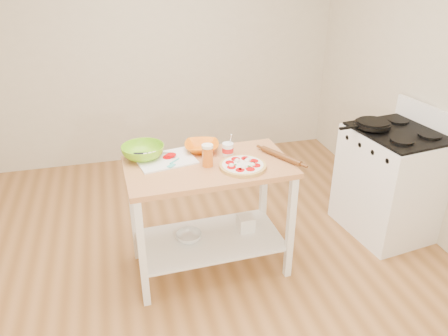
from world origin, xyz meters
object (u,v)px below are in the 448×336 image
at_px(spatula, 173,163).
at_px(shelf_bin, 246,223).
at_px(pizza, 243,165).
at_px(knife, 147,154).
at_px(skillet, 372,124).
at_px(orange_bowl, 202,147).
at_px(rolling_pin, 281,156).
at_px(prep_island, 209,195).
at_px(cutting_board, 165,159).
at_px(beer_pint, 208,155).
at_px(gas_stove, 390,182).
at_px(green_bowl, 143,152).
at_px(yogurt_tub, 228,150).
at_px(shelf_glass_bowl, 189,237).

xyz_separation_m(spatula, shelf_bin, (0.55, -0.00, -0.60)).
xyz_separation_m(pizza, knife, (-0.63, 0.36, 0.00)).
height_order(skillet, pizza, skillet).
relative_size(pizza, orange_bowl, 1.27).
bearing_deg(rolling_pin, prep_island, 175.46).
bearing_deg(knife, pizza, -18.15).
relative_size(cutting_board, rolling_pin, 1.24).
xyz_separation_m(pizza, orange_bowl, (-0.22, 0.35, 0.02)).
height_order(orange_bowl, beer_pint, beer_pint).
height_order(gas_stove, knife, gas_stove).
bearing_deg(orange_bowl, prep_island, -90.82).
bearing_deg(beer_pint, rolling_pin, -2.67).
relative_size(cutting_board, orange_bowl, 1.74).
bearing_deg(green_bowl, beer_pint, -29.98).
height_order(pizza, orange_bowl, orange_bowl).
bearing_deg(yogurt_tub, spatula, -172.92).
distance_m(beer_pint, shelf_bin, 0.73).
bearing_deg(rolling_pin, pizza, -168.02).
height_order(orange_bowl, rolling_pin, orange_bowl).
bearing_deg(gas_stove, shelf_bin, 175.56).
relative_size(pizza, shelf_bin, 2.73).
distance_m(gas_stove, knife, 2.08).
height_order(beer_pint, shelf_bin, beer_pint).
height_order(gas_stove, beer_pint, gas_stove).
bearing_deg(gas_stove, rolling_pin, -179.08).
relative_size(gas_stove, knife, 4.10).
bearing_deg(cutting_board, shelf_bin, -19.65).
distance_m(beer_pint, rolling_pin, 0.54).
distance_m(green_bowl, shelf_bin, 0.99).
bearing_deg(pizza, green_bowl, 152.83).
distance_m(spatula, shelf_bin, 0.81).
xyz_separation_m(gas_stove, beer_pint, (-1.63, -0.14, 0.51)).
relative_size(gas_stove, skillet, 2.42).
bearing_deg(gas_stove, skillet, 140.47).
bearing_deg(rolling_pin, knife, 162.42).
bearing_deg(shelf_glass_bowl, green_bowl, 143.04).
bearing_deg(skillet, pizza, -168.68).
height_order(skillet, rolling_pin, skillet).
distance_m(orange_bowl, green_bowl, 0.44).
xyz_separation_m(skillet, beer_pint, (-1.44, -0.26, 0.01)).
distance_m(gas_stove, cutting_board, 1.96).
bearing_deg(knife, prep_island, -20.16).
distance_m(knife, orange_bowl, 0.41).
distance_m(spatula, orange_bowl, 0.31).
height_order(gas_stove, yogurt_tub, gas_stove).
height_order(knife, orange_bowl, orange_bowl).
relative_size(prep_island, cutting_board, 2.66).
height_order(prep_island, cutting_board, cutting_board).
bearing_deg(gas_stove, knife, 168.63).
relative_size(gas_stove, shelf_glass_bowl, 5.59).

